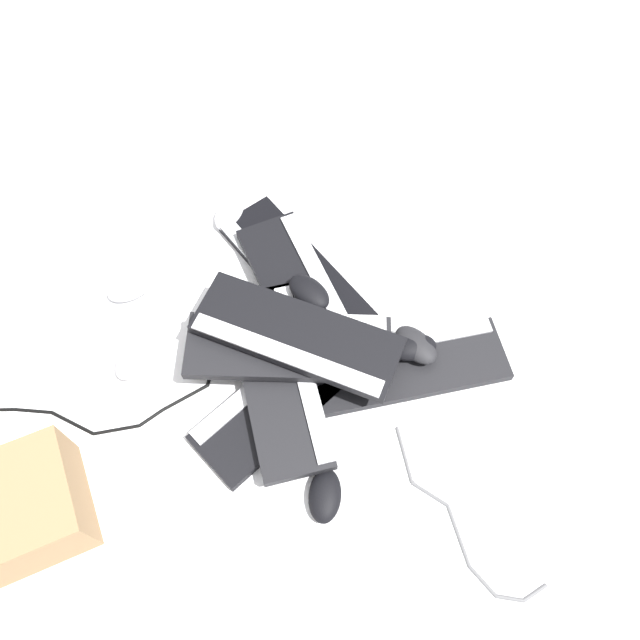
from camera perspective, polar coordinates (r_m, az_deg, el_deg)
ground_plane at (r=1.46m, az=0.57°, el=0.57°), size 3.20×3.20×0.00m
keyboard_0 at (r=1.51m, az=-2.39°, el=4.49°), size 0.46×0.25×0.03m
keyboard_1 at (r=1.36m, az=-3.06°, el=-6.73°), size 0.29×0.46×0.03m
keyboard_2 at (r=1.40m, az=7.95°, el=-4.12°), size 0.24×0.46×0.03m
keyboard_3 at (r=1.34m, az=-3.76°, el=-5.23°), size 0.46×0.22×0.03m
keyboard_4 at (r=1.44m, az=-1.76°, el=2.40°), size 0.44×0.15×0.03m
keyboard_5 at (r=1.34m, az=-2.87°, el=-2.39°), size 0.33×0.46×0.03m
keyboard_6 at (r=1.32m, az=-2.18°, el=-1.46°), size 0.42×0.41×0.03m
mouse_0 at (r=1.38m, az=8.36°, el=-2.44°), size 0.10×0.13×0.04m
mouse_1 at (r=1.40m, az=-1.01°, el=2.57°), size 0.13×0.10×0.04m
mouse_2 at (r=1.45m, az=-16.71°, el=-3.35°), size 0.12×0.12×0.04m
mouse_3 at (r=1.38m, az=8.74°, el=-2.27°), size 0.12×0.10×0.04m
mouse_4 at (r=1.29m, az=0.45°, el=-15.75°), size 0.13×0.11×0.04m
mouse_5 at (r=1.61m, az=-8.26°, el=9.64°), size 0.12×0.12×0.04m
mouse_6 at (r=1.54m, az=-16.96°, el=2.86°), size 0.07×0.11×0.04m
cable_0 at (r=1.45m, az=-19.95°, el=-6.95°), size 0.20×0.68×0.01m
cable_1 at (r=1.32m, az=12.45°, el=-17.99°), size 0.40×0.15×0.01m
cardboard_box at (r=1.36m, az=-27.09°, el=-15.72°), size 0.21×0.30×0.14m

